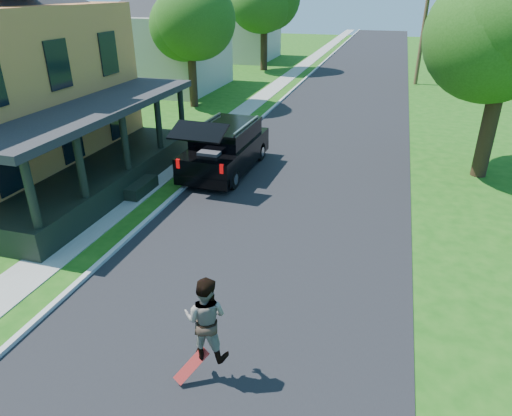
% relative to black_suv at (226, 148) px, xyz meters
% --- Properties ---
extents(ground, '(140.00, 140.00, 0.00)m').
position_rel_black_suv_xyz_m(ground, '(3.20, -9.00, -0.97)').
color(ground, '#164D0F').
rests_on(ground, ground).
extents(street, '(8.00, 120.00, 0.02)m').
position_rel_black_suv_xyz_m(street, '(3.20, 11.00, -0.97)').
color(street, black).
rests_on(street, ground).
extents(curb, '(0.15, 120.00, 0.12)m').
position_rel_black_suv_xyz_m(curb, '(-0.85, 11.00, -0.97)').
color(curb, '#A9AAA4').
rests_on(curb, ground).
extents(sidewalk, '(1.30, 120.00, 0.03)m').
position_rel_black_suv_xyz_m(sidewalk, '(-2.40, 11.00, -0.97)').
color(sidewalk, gray).
rests_on(sidewalk, ground).
extents(front_walk, '(6.50, 1.20, 0.03)m').
position_rel_black_suv_xyz_m(front_walk, '(-6.30, -3.00, -0.97)').
color(front_walk, gray).
rests_on(front_walk, ground).
extents(neighbor_house_mid, '(12.78, 12.78, 8.30)m').
position_rel_black_suv_xyz_m(neighbor_house_mid, '(-10.30, 15.00, 3.22)').
color(neighbor_house_mid, '#B6B3A1').
rests_on(neighbor_house_mid, ground).
extents(neighbor_house_far, '(12.78, 12.78, 8.30)m').
position_rel_black_suv_xyz_m(neighbor_house_far, '(-10.30, 31.00, 3.22)').
color(neighbor_house_far, '#B6B3A1').
rests_on(neighbor_house_far, ground).
extents(black_suv, '(2.23, 5.49, 2.53)m').
position_rel_black_suv_xyz_m(black_suv, '(0.00, 0.00, 0.00)').
color(black_suv, black).
rests_on(black_suv, ground).
extents(skateboarder, '(0.86, 0.69, 1.70)m').
position_rel_black_suv_xyz_m(skateboarder, '(3.38, -10.30, 0.36)').
color(skateboarder, black).
rests_on(skateboarder, ground).
extents(skateboard, '(0.61, 0.50, 0.63)m').
position_rel_black_suv_xyz_m(skateboard, '(3.16, -10.57, -0.60)').
color(skateboard, '#A5130E').
rests_on(skateboard, ground).
extents(tree_left_mid, '(5.63, 5.82, 7.33)m').
position_rel_black_suv_xyz_m(tree_left_mid, '(-5.78, 10.06, 3.90)').
color(tree_left_mid, black).
rests_on(tree_left_mid, ground).
extents(tree_right_near, '(7.01, 7.18, 8.70)m').
position_rel_black_suv_xyz_m(tree_right_near, '(9.75, 2.46, 4.60)').
color(tree_right_near, black).
rests_on(tree_right_near, ground).
extents(tree_right_far, '(4.45, 4.27, 6.60)m').
position_rel_black_suv_xyz_m(tree_right_far, '(12.11, 35.47, 3.32)').
color(tree_right_far, black).
rests_on(tree_right_far, ground).
extents(utility_pole_far, '(1.75, 0.42, 11.03)m').
position_rel_black_suv_xyz_m(utility_pole_far, '(7.70, 21.60, 4.70)').
color(utility_pole_far, '#503C25').
rests_on(utility_pole_far, ground).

